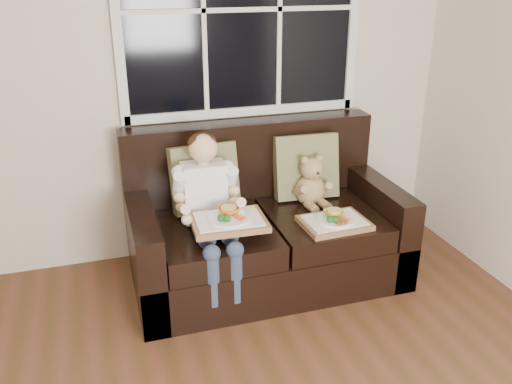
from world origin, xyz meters
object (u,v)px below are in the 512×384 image
object	(u,v)px
teddy_bear	(311,184)
loveseat	(263,231)
tray_left	(229,220)
tray_right	(334,221)
child	(208,198)

from	to	relation	value
teddy_bear	loveseat	bearing A→B (deg)	178.48
tray_left	teddy_bear	bearing A→B (deg)	30.02
tray_right	child	bearing A→B (deg)	161.54
loveseat	teddy_bear	xyz separation A→B (m)	(0.33, 0.02, 0.28)
loveseat	tray_right	bearing A→B (deg)	-43.10
loveseat	child	world-z (taller)	child
tray_left	loveseat	bearing A→B (deg)	47.84
tray_left	tray_right	world-z (taller)	tray_left
tray_left	tray_right	distance (m)	0.66
teddy_bear	tray_right	distance (m)	0.37
teddy_bear	tray_right	bearing A→B (deg)	-93.27
loveseat	child	xyz separation A→B (m)	(-0.38, -0.12, 0.33)
loveseat	tray_left	xyz separation A→B (m)	(-0.31, -0.31, 0.27)
child	teddy_bear	distance (m)	0.73
loveseat	tray_left	size ratio (longest dim) A/B	3.91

